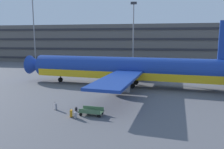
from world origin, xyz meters
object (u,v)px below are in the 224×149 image
suitcase_black (56,106)px  baggage_cart (91,111)px  airliner (129,69)px  suitcase_large (75,115)px  backpack_upright (76,109)px  suitcase_navy (71,113)px

suitcase_black → baggage_cart: (4.66, -1.07, -0.01)m
airliner → suitcase_large: size_ratio=48.45×
backpack_upright → baggage_cart: 2.35m
backpack_upright → suitcase_large: bearing=-72.8°
suitcase_navy → suitcase_large: (0.59, -0.39, -0.04)m
suitcase_navy → suitcase_large: suitcase_navy is taller
suitcase_large → backpack_upright: 2.41m
baggage_cart → backpack_upright: bearing=154.8°
suitcase_black → baggage_cart: 4.78m
suitcase_navy → suitcase_large: size_ratio=1.07×
suitcase_black → suitcase_navy: (2.67, -1.98, -0.02)m
suitcase_black → backpack_upright: size_ratio=1.75×
backpack_upright → baggage_cart: bearing=-25.2°
suitcase_navy → suitcase_large: bearing=-33.6°
suitcase_black → suitcase_large: size_ratio=1.10×
suitcase_black → suitcase_navy: 3.32m
suitcase_large → backpack_upright: size_ratio=1.59×
suitcase_navy → backpack_upright: 1.92m
backpack_upright → baggage_cart: baggage_cart is taller
suitcase_large → suitcase_navy: bearing=146.4°
backpack_upright → airliner: bearing=72.7°
airliner → suitcase_black: bearing=-115.8°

